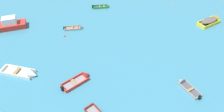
# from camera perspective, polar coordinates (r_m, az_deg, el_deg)

# --- Properties ---
(rowboat_red_cluster_outer) EXTENTS (3.46, 2.81, 1.11)m
(rowboat_red_cluster_outer) POSITION_cam_1_polar(r_m,az_deg,el_deg) (22.84, -8.55, -6.25)
(rowboat_red_cluster_outer) COLOR gray
(rowboat_red_cluster_outer) RESTS_ON ground_plane
(rowboat_grey_near_right) EXTENTS (2.99, 1.00, 0.90)m
(rowboat_grey_near_right) POSITION_cam_1_polar(r_m,az_deg,el_deg) (30.91, -9.63, 7.91)
(rowboat_grey_near_right) COLOR #99754C
(rowboat_grey_near_right) RESTS_ON ground_plane
(rowboat_green_midfield_right) EXTENTS (3.11, 0.91, 0.82)m
(rowboat_green_midfield_right) POSITION_cam_1_polar(r_m,az_deg,el_deg) (36.25, -2.23, 13.82)
(rowboat_green_midfield_right) COLOR #4C4C51
(rowboat_green_midfield_right) RESTS_ON ground_plane
(rowboat_white_foreground_center) EXTENTS (4.55, 2.79, 1.23)m
(rowboat_white_foreground_center) POSITION_cam_1_polar(r_m,az_deg,el_deg) (24.99, -22.93, -4.66)
(rowboat_white_foreground_center) COLOR beige
(rowboat_white_foreground_center) RESTS_ON ground_plane
(motor_launch_red_back_row_left) EXTENTS (6.09, 2.74, 2.11)m
(motor_launch_red_back_row_left) POSITION_cam_1_polar(r_m,az_deg,el_deg) (34.11, -28.28, 7.58)
(motor_launch_red_back_row_left) COLOR red
(motor_launch_red_back_row_left) RESTS_ON ground_plane
(rowboat_yellow_distant_center) EXTENTS (4.45, 3.06, 1.43)m
(rowboat_yellow_distant_center) POSITION_cam_1_polar(r_m,az_deg,el_deg) (35.42, 26.46, 9.02)
(rowboat_yellow_distant_center) COLOR gray
(rowboat_yellow_distant_center) RESTS_ON ground_plane
(rowboat_grey_far_left) EXTENTS (1.97, 3.05, 0.90)m
(rowboat_grey_far_left) POSITION_cam_1_polar(r_m,az_deg,el_deg) (23.35, 19.88, -7.68)
(rowboat_grey_far_left) COLOR #4C4C51
(rowboat_grey_far_left) RESTS_ON ground_plane
(mooring_buoy_between_boats_left) EXTENTS (0.33, 0.33, 0.33)m
(mooring_buoy_between_boats_left) POSITION_cam_1_polar(r_m,az_deg,el_deg) (29.66, -13.27, 5.42)
(mooring_buoy_between_boats_left) COLOR red
(mooring_buoy_between_boats_left) RESTS_ON ground_plane
(mooring_buoy_between_boats_right) EXTENTS (0.29, 0.29, 0.29)m
(mooring_buoy_between_boats_right) POSITION_cam_1_polar(r_m,az_deg,el_deg) (38.73, 16.59, 13.77)
(mooring_buoy_between_boats_right) COLOR orange
(mooring_buoy_between_boats_right) RESTS_ON ground_plane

